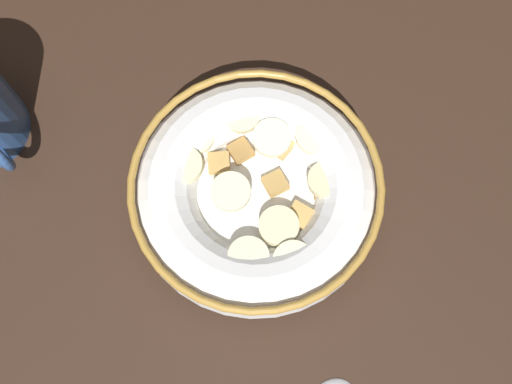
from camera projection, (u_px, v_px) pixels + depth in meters
The scene contains 2 objects.
ground_plane at pixel (256, 207), 48.89cm from camera, with size 134.86×134.86×2.00cm, color #332116.
cereal_bowl at pixel (256, 193), 45.33cm from camera, with size 19.07×19.07×5.08cm.
Camera 1 is at (10.29, -9.39, 45.88)cm, focal length 41.39 mm.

